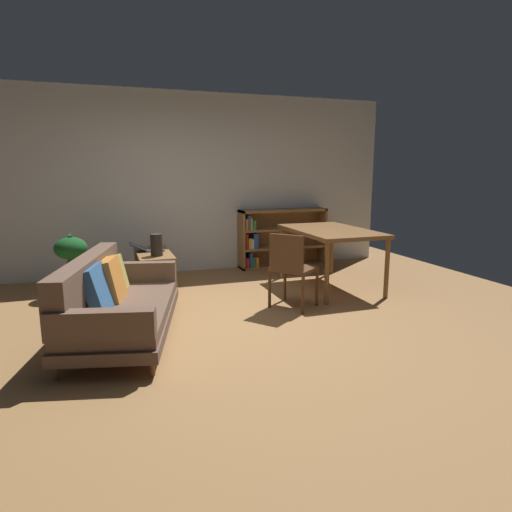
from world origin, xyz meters
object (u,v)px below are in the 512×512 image
(desk_speaker, at_px, (156,245))
(bookshelf, at_px, (277,238))
(fabric_couch, at_px, (114,300))
(potted_floor_plant, at_px, (72,261))
(media_console, at_px, (154,271))
(dining_table, at_px, (330,235))
(open_laptop, at_px, (148,249))
(dining_chair_near, at_px, (291,266))

(desk_speaker, distance_m, bookshelf, 2.32)
(fabric_couch, height_order, potted_floor_plant, potted_floor_plant)
(media_console, relative_size, dining_table, 0.71)
(media_console, height_order, desk_speaker, desk_speaker)
(open_laptop, xyz_separation_m, bookshelf, (2.12, 0.68, -0.07))
(media_console, bearing_deg, dining_table, -16.67)
(open_laptop, distance_m, bookshelf, 2.22)
(potted_floor_plant, xyz_separation_m, dining_chair_near, (2.37, -1.39, 0.06))
(desk_speaker, bearing_deg, open_laptop, 99.41)
(fabric_couch, bearing_deg, dining_table, 18.50)
(media_console, height_order, open_laptop, open_laptop)
(fabric_couch, height_order, media_console, fabric_couch)
(open_laptop, height_order, dining_chair_near, dining_chair_near)
(media_console, bearing_deg, dining_chair_near, -44.55)
(media_console, xyz_separation_m, dining_chair_near, (1.37, -1.35, 0.25))
(open_laptop, bearing_deg, fabric_couch, -106.02)
(media_console, height_order, dining_chair_near, dining_chair_near)
(desk_speaker, relative_size, dining_table, 0.18)
(bookshelf, bearing_deg, potted_floor_plant, -165.89)
(open_laptop, distance_m, dining_chair_near, 2.05)
(dining_table, xyz_separation_m, dining_chair_near, (-0.86, -0.68, -0.22))
(potted_floor_plant, distance_m, dining_chair_near, 2.74)
(potted_floor_plant, height_order, dining_chair_near, dining_chair_near)
(fabric_couch, relative_size, bookshelf, 1.40)
(fabric_couch, distance_m, dining_chair_near, 1.94)
(desk_speaker, height_order, dining_chair_near, dining_chair_near)
(fabric_couch, distance_m, potted_floor_plant, 1.70)
(bookshelf, bearing_deg, fabric_couch, -137.36)
(dining_table, bearing_deg, fabric_couch, -161.50)
(potted_floor_plant, bearing_deg, fabric_couch, -74.64)
(desk_speaker, distance_m, potted_floor_plant, 1.07)
(fabric_couch, bearing_deg, open_laptop, 73.98)
(dining_chair_near, height_order, bookshelf, bookshelf)
(desk_speaker, bearing_deg, fabric_couch, -112.91)
(media_console, relative_size, desk_speaker, 3.84)
(dining_chair_near, bearing_deg, bookshelf, 72.21)
(dining_table, bearing_deg, bookshelf, 96.52)
(open_laptop, relative_size, potted_floor_plant, 0.56)
(open_laptop, relative_size, bookshelf, 0.30)
(desk_speaker, bearing_deg, dining_table, -10.11)
(dining_table, height_order, bookshelf, bookshelf)
(media_console, bearing_deg, open_laptop, 113.28)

